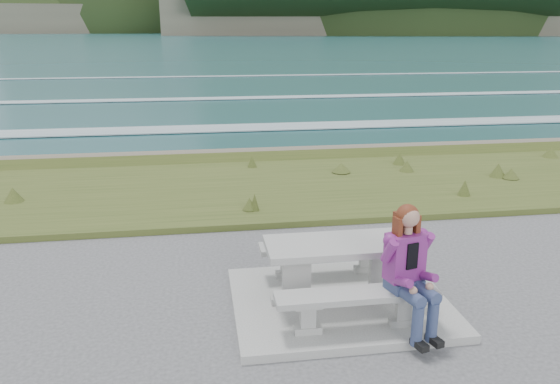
{
  "coord_description": "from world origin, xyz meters",
  "views": [
    {
      "loc": [
        -1.63,
        -5.83,
        3.31
      ],
      "look_at": [
        -0.56,
        1.2,
        1.13
      ],
      "focal_mm": 35.0,
      "sensor_mm": 36.0,
      "label": 1
    }
  ],
  "objects_px": {
    "bench_landward": "(357,300)",
    "seated_woman": "(412,288)",
    "bench_seaward": "(327,250)",
    "picnic_table": "(341,255)"
  },
  "relations": [
    {
      "from": "bench_landward",
      "to": "seated_woman",
      "type": "relative_size",
      "value": 1.27
    },
    {
      "from": "bench_landward",
      "to": "bench_seaward",
      "type": "bearing_deg",
      "value": 90.0
    },
    {
      "from": "bench_seaward",
      "to": "bench_landward",
      "type": "bearing_deg",
      "value": -90.0
    },
    {
      "from": "bench_landward",
      "to": "seated_woman",
      "type": "height_order",
      "value": "seated_woman"
    },
    {
      "from": "bench_seaward",
      "to": "seated_woman",
      "type": "bearing_deg",
      "value": -69.88
    },
    {
      "from": "picnic_table",
      "to": "bench_landward",
      "type": "bearing_deg",
      "value": -90.0
    },
    {
      "from": "picnic_table",
      "to": "bench_landward",
      "type": "xyz_separation_m",
      "value": [
        0.0,
        -0.7,
        -0.23
      ]
    },
    {
      "from": "picnic_table",
      "to": "bench_seaward",
      "type": "relative_size",
      "value": 1.0
    },
    {
      "from": "picnic_table",
      "to": "bench_landward",
      "type": "relative_size",
      "value": 1.0
    },
    {
      "from": "picnic_table",
      "to": "seated_woman",
      "type": "distance_m",
      "value": 1.0
    }
  ]
}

